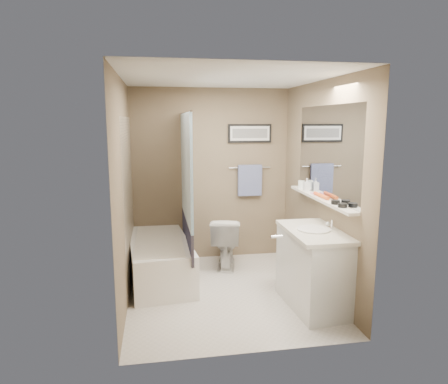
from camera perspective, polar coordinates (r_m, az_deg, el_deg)
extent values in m
plane|color=beige|center=(4.76, 0.31, -14.08)|extent=(2.50, 2.50, 0.00)
cube|color=silver|center=(4.36, 0.34, 15.76)|extent=(2.20, 2.50, 0.04)
cube|color=brown|center=(5.61, -1.85, 2.41)|extent=(2.20, 0.04, 2.40)
cube|color=brown|center=(3.23, 4.11, -3.36)|extent=(2.20, 0.04, 2.40)
cube|color=brown|center=(4.35, -13.82, -0.11)|extent=(0.04, 2.50, 2.40)
cube|color=brown|center=(4.71, 13.37, 0.67)|extent=(0.04, 2.50, 2.40)
cube|color=tan|center=(4.88, -13.45, -1.40)|extent=(0.02, 1.55, 2.00)
cylinder|color=silver|center=(4.79, -5.53, 11.25)|extent=(0.02, 1.55, 0.02)
cube|color=white|center=(4.82, -5.40, 3.51)|extent=(0.03, 1.45, 1.28)
cube|color=#262747|center=(4.98, -5.24, -5.91)|extent=(0.03, 1.45, 0.36)
cube|color=silver|center=(4.53, 14.45, 5.61)|extent=(0.02, 1.60, 1.00)
cube|color=silver|center=(4.58, 13.53, -0.89)|extent=(0.12, 1.60, 0.03)
cylinder|color=silver|center=(5.68, 3.68, 3.51)|extent=(0.60, 0.02, 0.02)
cube|color=#8A98C9|center=(5.68, 3.71, 1.68)|extent=(0.34, 0.05, 0.44)
cube|color=black|center=(5.66, 3.70, 8.36)|extent=(0.62, 0.02, 0.26)
cube|color=white|center=(5.65, 3.73, 8.35)|extent=(0.56, 0.00, 0.20)
cube|color=#595959|center=(5.65, 3.74, 8.35)|extent=(0.50, 0.00, 0.13)
cube|color=silver|center=(3.44, 13.12, -6.21)|extent=(0.80, 0.02, 2.00)
cylinder|color=silver|center=(3.37, 7.56, -6.34)|extent=(0.10, 0.02, 0.02)
cube|color=white|center=(5.09, -9.19, -9.53)|extent=(0.84, 1.56, 0.50)
cube|color=silver|center=(5.02, -9.27, -6.84)|extent=(0.56, 1.36, 0.02)
imported|color=silver|center=(5.44, 0.24, -7.08)|extent=(0.52, 0.74, 0.69)
cube|color=silver|center=(4.38, 12.70, -10.86)|extent=(0.56, 0.93, 0.80)
cube|color=beige|center=(4.25, 12.80, -5.57)|extent=(0.54, 0.96, 0.04)
cylinder|color=silver|center=(4.24, 12.69, -5.21)|extent=(0.34, 0.34, 0.01)
cylinder|color=silver|center=(4.31, 15.18, -4.50)|extent=(0.02, 0.02, 0.10)
sphere|color=silver|center=(4.40, 14.62, -4.44)|extent=(0.05, 0.05, 0.05)
cylinder|color=black|center=(4.08, 16.57, -1.84)|extent=(0.09, 0.09, 0.04)
cylinder|color=black|center=(4.22, 15.64, -1.42)|extent=(0.09, 0.09, 0.04)
cylinder|color=#DA571E|center=(4.48, 14.02, -0.65)|extent=(0.05, 0.22, 0.04)
cylinder|color=#DB481E|center=(4.59, 13.44, -0.38)|extent=(0.05, 0.22, 0.04)
cube|color=pink|center=(4.72, 12.76, -0.28)|extent=(0.04, 0.16, 0.01)
cylinder|color=white|center=(5.10, 10.99, 1.06)|extent=(0.08, 0.08, 0.10)
imported|color=#999999|center=(4.93, 11.73, 1.05)|extent=(0.07, 0.07, 0.15)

